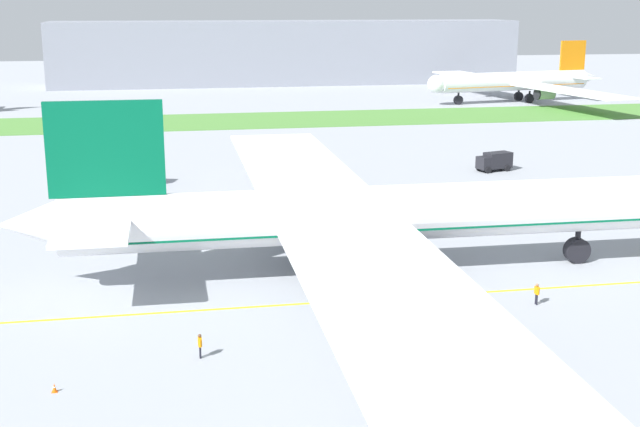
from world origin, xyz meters
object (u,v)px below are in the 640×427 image
(airliner_foreground, at_px, (356,216))
(traffic_cone_starboard_wing, at_px, (54,388))
(service_truck_fuel_bowser, at_px, (495,161))
(ground_crew_marshaller_front, at_px, (537,292))
(ground_crew_wingwalker_port, at_px, (200,343))
(parked_airliner_far_centre, at_px, (516,82))
(service_truck_baggage_loader, at_px, (140,172))

(airliner_foreground, relative_size, traffic_cone_starboard_wing, 169.18)
(service_truck_fuel_bowser, bearing_deg, ground_crew_marshaller_front, -108.41)
(airliner_foreground, xyz_separation_m, ground_crew_wingwalker_port, (-14.25, -15.57, -4.28))
(traffic_cone_starboard_wing, distance_m, parked_airliner_far_centre, 167.79)
(airliner_foreground, height_order, ground_crew_marshaller_front, airliner_foreground)
(traffic_cone_starboard_wing, bearing_deg, service_truck_baggage_loader, 86.31)
(traffic_cone_starboard_wing, xyz_separation_m, service_truck_fuel_bowser, (53.05, 61.38, 1.16))
(traffic_cone_starboard_wing, xyz_separation_m, parked_airliner_far_centre, (90.40, 141.28, 4.55))
(airliner_foreground, distance_m, service_truck_baggage_loader, 46.72)
(parked_airliner_far_centre, bearing_deg, ground_crew_marshaller_front, -112.50)
(airliner_foreground, xyz_separation_m, traffic_cone_starboard_wing, (-23.30, -19.12, -5.04))
(ground_crew_wingwalker_port, height_order, parked_airliner_far_centre, parked_airliner_far_centre)
(service_truck_baggage_loader, height_order, service_truck_fuel_bowser, service_truck_baggage_loader)
(ground_crew_marshaller_front, relative_size, traffic_cone_starboard_wing, 3.01)
(ground_crew_marshaller_front, height_order, service_truck_fuel_bowser, service_truck_fuel_bowser)
(service_truck_baggage_loader, relative_size, service_truck_fuel_bowser, 0.90)
(airliner_foreground, height_order, service_truck_fuel_bowser, airliner_foreground)
(ground_crew_wingwalker_port, height_order, service_truck_baggage_loader, service_truck_baggage_loader)
(service_truck_baggage_loader, bearing_deg, service_truck_fuel_bowser, -0.12)
(service_truck_baggage_loader, distance_m, service_truck_fuel_bowser, 49.09)
(airliner_foreground, distance_m, ground_crew_wingwalker_port, 21.54)
(ground_crew_marshaller_front, bearing_deg, ground_crew_wingwalker_port, -168.15)
(traffic_cone_starboard_wing, distance_m, service_truck_baggage_loader, 61.62)
(service_truck_fuel_bowser, relative_size, parked_airliner_far_centre, 0.07)
(service_truck_baggage_loader, xyz_separation_m, service_truck_fuel_bowser, (49.09, -0.10, -0.11))
(traffic_cone_starboard_wing, bearing_deg, service_truck_fuel_bowser, 49.16)
(service_truck_fuel_bowser, height_order, parked_airliner_far_centre, parked_airliner_far_centre)
(parked_airliner_far_centre, bearing_deg, ground_crew_wingwalker_port, -120.57)
(ground_crew_wingwalker_port, distance_m, parked_airliner_far_centre, 160.01)
(service_truck_baggage_loader, bearing_deg, ground_crew_marshaller_front, -58.81)
(airliner_foreground, bearing_deg, traffic_cone_starboard_wing, -140.63)
(service_truck_fuel_bowser, bearing_deg, ground_crew_wingwalker_port, -127.27)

